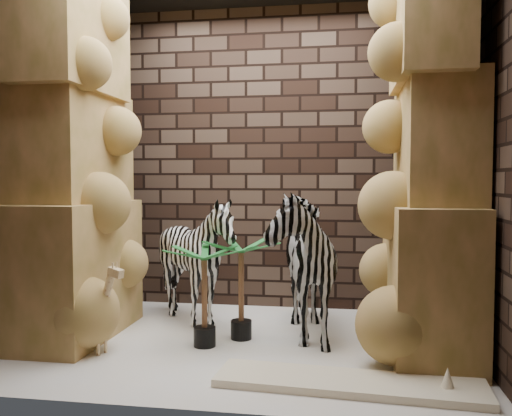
% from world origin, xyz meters
% --- Properties ---
extents(floor, '(3.50, 3.50, 0.00)m').
position_xyz_m(floor, '(0.00, 0.00, 0.00)').
color(floor, silver).
rests_on(floor, ground).
extents(wall_back, '(3.50, 0.00, 3.50)m').
position_xyz_m(wall_back, '(0.00, 1.25, 1.50)').
color(wall_back, black).
rests_on(wall_back, ground).
extents(wall_front, '(3.50, 0.00, 3.50)m').
position_xyz_m(wall_front, '(0.00, -1.25, 1.50)').
color(wall_front, black).
rests_on(wall_front, ground).
extents(wall_left, '(0.00, 3.00, 3.00)m').
position_xyz_m(wall_left, '(-1.75, 0.00, 1.50)').
color(wall_left, black).
rests_on(wall_left, ground).
extents(wall_right, '(0.00, 3.00, 3.00)m').
position_xyz_m(wall_right, '(1.75, 0.00, 1.50)').
color(wall_right, black).
rests_on(wall_right, ground).
extents(rock_pillar_left, '(0.68, 1.30, 3.00)m').
position_xyz_m(rock_pillar_left, '(-1.40, 0.00, 1.50)').
color(rock_pillar_left, tan).
rests_on(rock_pillar_left, floor).
extents(rock_pillar_right, '(0.58, 1.25, 3.00)m').
position_xyz_m(rock_pillar_right, '(1.42, 0.00, 1.50)').
color(rock_pillar_right, tan).
rests_on(rock_pillar_right, floor).
extents(zebra_right, '(0.90, 1.32, 1.42)m').
position_xyz_m(zebra_right, '(0.40, 0.29, 0.71)').
color(zebra_right, white).
rests_on(zebra_right, floor).
extents(zebra_left, '(0.92, 1.14, 1.03)m').
position_xyz_m(zebra_left, '(-0.49, 0.49, 0.51)').
color(zebra_left, white).
rests_on(zebra_left, floor).
extents(giraffe_toy, '(0.38, 0.24, 0.71)m').
position_xyz_m(giraffe_toy, '(-1.05, -0.39, 0.35)').
color(giraffe_toy, beige).
rests_on(giraffe_toy, floor).
extents(palm_front, '(0.36, 0.36, 0.81)m').
position_xyz_m(palm_front, '(-0.02, 0.11, 0.41)').
color(palm_front, '#115322').
rests_on(palm_front, floor).
extents(palm_back, '(0.36, 0.36, 0.78)m').
position_xyz_m(palm_back, '(-0.26, -0.12, 0.39)').
color(palm_back, '#115322').
rests_on(palm_back, floor).
extents(surfboard, '(1.68, 0.52, 0.05)m').
position_xyz_m(surfboard, '(0.83, -0.77, 0.03)').
color(surfboard, '#FFEFC9').
rests_on(surfboard, floor).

